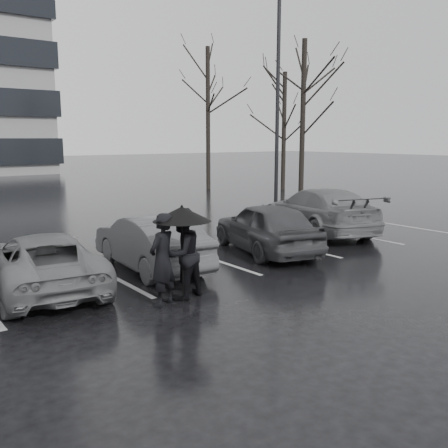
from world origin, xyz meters
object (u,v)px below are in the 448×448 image
car_east (319,210)px  tree_north (208,119)px  pedestrian_left (162,260)px  car_west_a (150,242)px  lamp_post (277,114)px  tree_ne (284,132)px  pedestrian_right (182,254)px  car_main (266,227)px  car_west_b (44,261)px  tree_east (303,121)px

car_east → tree_north: tree_north is taller
car_east → pedestrian_left: bearing=40.5°
car_west_a → lamp_post: bearing=-146.1°
tree_ne → car_east: bearing=-128.6°
car_west_a → pedestrian_left: pedestrian_left is taller
car_west_a → pedestrian_left: size_ratio=2.28×
pedestrian_left → pedestrian_right: pedestrian_right is taller
car_main → pedestrian_right: bearing=41.8°
pedestrian_right → tree_north: tree_north is taller
car_west_b → tree_east: 18.01m
car_west_a → tree_north: tree_north is taller
car_main → car_east: (3.34, 1.14, 0.04)m
pedestrian_right → tree_east: 17.45m
pedestrian_right → car_west_a: bearing=-119.5°
car_west_a → pedestrian_right: 2.45m
pedestrian_left → pedestrian_right: 0.55m
pedestrian_left → tree_ne: 22.28m
pedestrian_right → tree_ne: bearing=-154.5°
pedestrian_left → tree_north: bearing=-153.2°
car_west_a → pedestrian_left: 2.76m
car_east → tree_ne: bearing=-111.1°
car_east → car_west_a: bearing=24.5°
car_west_a → car_east: (6.77, 0.83, 0.08)m
pedestrian_left → pedestrian_right: (0.53, 0.14, 0.01)m
car_west_a → car_main: bearing=178.6°
pedestrian_left → lamp_post: size_ratio=0.20×
car_west_b → car_east: 9.41m
car_east → lamp_post: lamp_post is taller
car_main → tree_ne: bearing=-120.4°
tree_east → tree_north: bearing=98.1°
pedestrian_right → tree_north: bearing=-142.2°
car_west_a → lamp_post: lamp_post is taller
car_west_b → car_east: (9.36, 0.98, 0.15)m
car_main → pedestrian_right: size_ratio=2.31×
lamp_post → tree_ne: (6.89, 6.85, -0.59)m
car_main → lamp_post: bearing=-120.1°
car_west_a → pedestrian_right: size_ratio=2.24×
car_main → tree_east: size_ratio=0.52×
car_main → car_west_a: (-3.43, 0.31, -0.04)m
lamp_post → pedestrian_right: bearing=-141.4°
car_west_b → tree_east: tree_east is taller
lamp_post → tree_north: 10.42m
tree_east → tree_ne: size_ratio=1.14×
car_east → pedestrian_right: pedestrian_right is taller
car_west_a → tree_east: bearing=-145.1°
tree_north → car_east: bearing=-110.9°
car_west_b → tree_ne: (18.23, 12.09, 2.90)m
pedestrian_left → car_west_b: bearing=-84.0°
car_west_a → pedestrian_left: (-1.11, -2.51, 0.22)m
car_east → tree_east: size_ratio=0.64×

